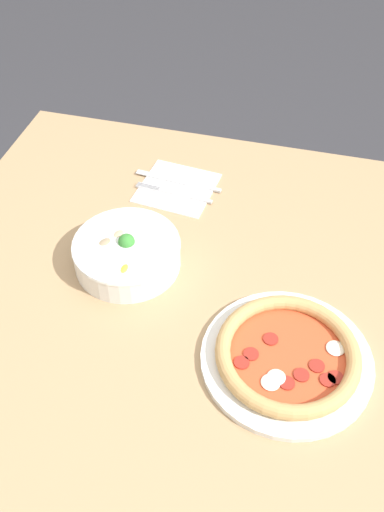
% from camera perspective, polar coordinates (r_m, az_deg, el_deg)
% --- Properties ---
extents(ground_plane, '(8.00, 8.00, 0.00)m').
position_cam_1_polar(ground_plane, '(1.70, -2.17, -20.78)').
color(ground_plane, '#333338').
extents(dining_table, '(1.09, 0.98, 0.75)m').
position_cam_1_polar(dining_table, '(1.14, -3.06, -8.11)').
color(dining_table, tan).
rests_on(dining_table, ground_plane).
extents(pizza, '(0.29, 0.29, 0.04)m').
position_cam_1_polar(pizza, '(0.98, 9.51, -9.83)').
color(pizza, white).
rests_on(pizza, dining_table).
extents(bowl, '(0.21, 0.21, 0.07)m').
position_cam_1_polar(bowl, '(1.10, -6.54, 0.41)').
color(bowl, white).
rests_on(bowl, dining_table).
extents(napkin, '(0.18, 0.18, 0.00)m').
position_cam_1_polar(napkin, '(1.29, -1.52, 6.83)').
color(napkin, white).
rests_on(napkin, dining_table).
extents(fork, '(0.03, 0.18, 0.00)m').
position_cam_1_polar(fork, '(1.27, -1.74, 6.28)').
color(fork, silver).
rests_on(fork, napkin).
extents(knife, '(0.03, 0.21, 0.01)m').
position_cam_1_polar(knife, '(1.30, -0.91, 7.41)').
color(knife, silver).
rests_on(knife, napkin).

